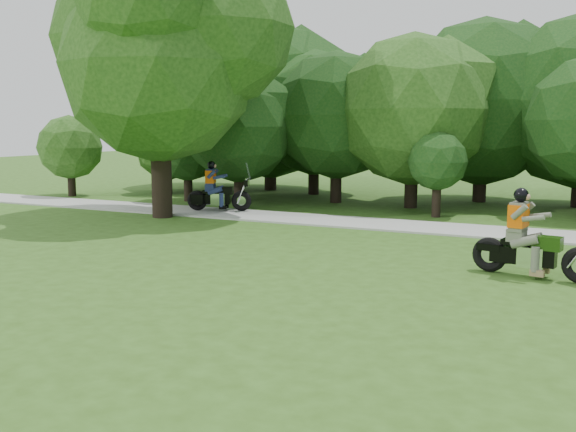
% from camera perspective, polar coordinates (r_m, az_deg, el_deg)
% --- Properties ---
extents(ground, '(100.00, 100.00, 0.00)m').
position_cam_1_polar(ground, '(11.72, 11.76, -7.37)').
color(ground, '#305016').
rests_on(ground, ground).
extents(walkway, '(60.00, 2.20, 0.06)m').
position_cam_1_polar(walkway, '(19.41, 17.56, -1.36)').
color(walkway, '#9F9F9A').
rests_on(walkway, ground).
extents(tree_line, '(39.81, 11.89, 7.87)m').
position_cam_1_polar(tree_line, '(25.59, 21.57, 8.77)').
color(tree_line, black).
rests_on(tree_line, ground).
extents(big_tree_west, '(8.64, 6.56, 9.96)m').
position_cam_1_polar(big_tree_west, '(22.36, -11.02, 14.80)').
color(big_tree_west, black).
rests_on(big_tree_west, ground).
extents(chopper_motorcycle, '(2.55, 0.89, 1.83)m').
position_cam_1_polar(chopper_motorcycle, '(13.97, 20.54, -2.39)').
color(chopper_motorcycle, black).
rests_on(chopper_motorcycle, ground).
extents(touring_motorcycle, '(2.24, 1.28, 1.77)m').
position_cam_1_polar(touring_motorcycle, '(22.95, -6.49, 2.07)').
color(touring_motorcycle, black).
rests_on(touring_motorcycle, walkway).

